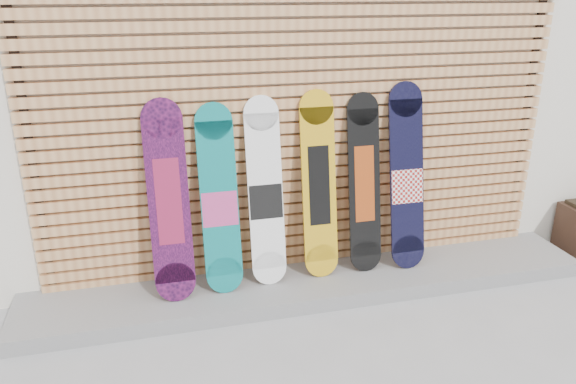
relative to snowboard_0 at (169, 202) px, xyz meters
name	(u,v)px	position (x,y,z in m)	size (l,w,h in m)	color
ground	(360,334)	(1.25, -0.76, -0.86)	(80.00, 80.00, 0.00)	gray
building	(299,33)	(1.75, 2.74, 0.94)	(12.00, 5.00, 3.60)	silver
concrete_step	(313,283)	(1.10, -0.08, -0.80)	(4.60, 0.70, 0.12)	slate
slat_wall	(305,138)	(1.10, 0.21, 0.35)	(4.26, 0.08, 2.29)	tan
snowboard_0	(169,202)	(0.00, 0.00, 0.00)	(0.30, 0.38, 1.48)	black
snowboard_1	(219,201)	(0.37, 0.01, -0.04)	(0.28, 0.35, 1.43)	#0C7273
snowboard_2	(265,194)	(0.73, 0.04, -0.02)	(0.27, 0.30, 1.46)	white
snowboard_3	(319,186)	(1.17, 0.04, 0.00)	(0.27, 0.29, 1.49)	gold
snowboard_4	(364,184)	(1.55, 0.04, -0.02)	(0.27, 0.29, 1.45)	black
snowboard_5	(407,178)	(1.91, 0.02, 0.01)	(0.29, 0.33, 1.52)	black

